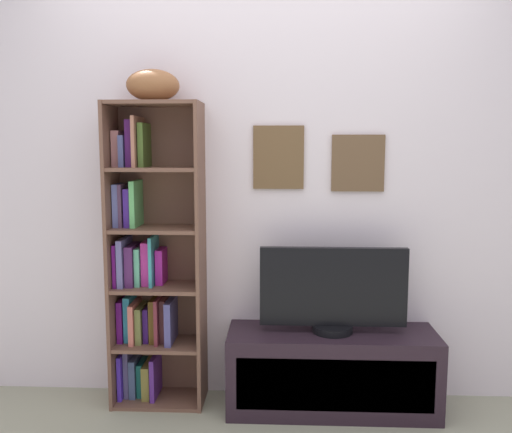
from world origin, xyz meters
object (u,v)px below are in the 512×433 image
(football, at_px, (153,85))
(tv_stand, at_px, (332,371))
(bookshelf, at_px, (149,266))
(television, at_px, (333,291))

(football, distance_m, tv_stand, 1.84)
(bookshelf, distance_m, television, 1.04)
(bookshelf, distance_m, football, 1.00)
(bookshelf, xyz_separation_m, tv_stand, (1.03, -0.09, -0.56))
(football, relative_size, television, 0.36)
(tv_stand, bearing_deg, bookshelf, 175.26)
(bookshelf, relative_size, television, 2.13)
(bookshelf, distance_m, tv_stand, 1.17)
(bookshelf, bearing_deg, tv_stand, -4.74)
(bookshelf, bearing_deg, television, -4.68)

